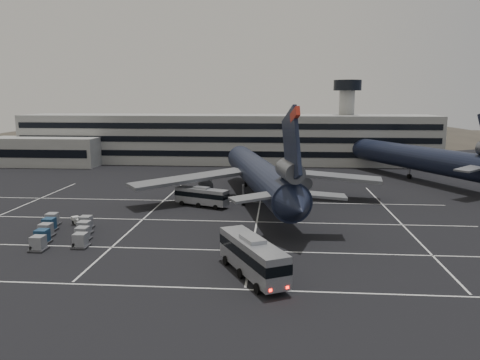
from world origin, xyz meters
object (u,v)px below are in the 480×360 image
(bus_near, at_px, (253,255))
(trijet_main, at_px, (260,174))
(bus_far, at_px, (202,196))
(uld_cluster, at_px, (63,231))

(bus_near, bearing_deg, trijet_main, 63.92)
(bus_far, bearing_deg, uld_cluster, 163.94)
(bus_far, bearing_deg, bus_near, -138.57)
(bus_near, xyz_separation_m, bus_far, (-10.71, 32.14, -0.48))
(bus_far, height_order, uld_cluster, bus_far)
(trijet_main, relative_size, bus_near, 4.63)
(bus_near, relative_size, bus_far, 1.23)
(uld_cluster, bearing_deg, bus_far, 50.94)
(bus_near, height_order, bus_far, bus_near)
(bus_near, relative_size, uld_cluster, 0.87)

